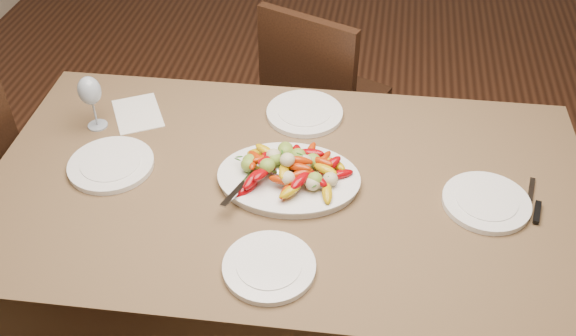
% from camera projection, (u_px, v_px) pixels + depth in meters
% --- Properties ---
extents(floor, '(6.00, 6.00, 0.00)m').
position_uv_depth(floor, '(344.00, 281.00, 2.62)').
color(floor, '#391D11').
rests_on(floor, ground).
extents(dining_table, '(1.88, 1.11, 0.76)m').
position_uv_depth(dining_table, '(288.00, 265.00, 2.20)').
color(dining_table, brown).
rests_on(dining_table, ground).
extents(chair_far, '(0.55, 0.55, 0.95)m').
position_uv_depth(chair_far, '(327.00, 99.00, 2.78)').
color(chair_far, black).
rests_on(chair_far, ground).
extents(serving_platter, '(0.43, 0.33, 0.02)m').
position_uv_depth(serving_platter, '(289.00, 180.00, 1.94)').
color(serving_platter, white).
rests_on(serving_platter, dining_table).
extents(roasted_vegetables, '(0.35, 0.25, 0.09)m').
position_uv_depth(roasted_vegetables, '(289.00, 166.00, 1.91)').
color(roasted_vegetables, '#820207').
rests_on(roasted_vegetables, serving_platter).
extents(serving_spoon, '(0.29, 0.14, 0.03)m').
position_uv_depth(serving_spoon, '(265.00, 177.00, 1.90)').
color(serving_spoon, '#9EA0A8').
rests_on(serving_spoon, serving_platter).
extents(plate_left, '(0.27, 0.27, 0.02)m').
position_uv_depth(plate_left, '(111.00, 165.00, 2.00)').
color(plate_left, white).
rests_on(plate_left, dining_table).
extents(plate_right, '(0.26, 0.26, 0.02)m').
position_uv_depth(plate_right, '(486.00, 202.00, 1.87)').
color(plate_right, white).
rests_on(plate_right, dining_table).
extents(plate_far, '(0.26, 0.26, 0.02)m').
position_uv_depth(plate_far, '(305.00, 113.00, 2.21)').
color(plate_far, white).
rests_on(plate_far, dining_table).
extents(plate_near, '(0.25, 0.25, 0.02)m').
position_uv_depth(plate_near, '(269.00, 267.00, 1.69)').
color(plate_near, white).
rests_on(plate_near, dining_table).
extents(wine_glass, '(0.08, 0.08, 0.20)m').
position_uv_depth(wine_glass, '(92.00, 101.00, 2.10)').
color(wine_glass, '#8C99A5').
rests_on(wine_glass, dining_table).
extents(menu_card, '(0.23, 0.26, 0.00)m').
position_uv_depth(menu_card, '(138.00, 113.00, 2.22)').
color(menu_card, silver).
rests_on(menu_card, dining_table).
extents(table_knife, '(0.06, 0.20, 0.01)m').
position_uv_depth(table_knife, '(534.00, 203.00, 1.88)').
color(table_knife, '#9EA0A8').
rests_on(table_knife, dining_table).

